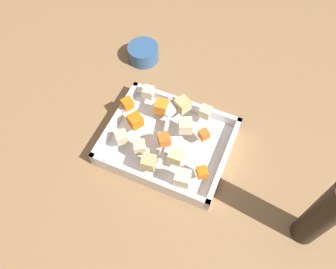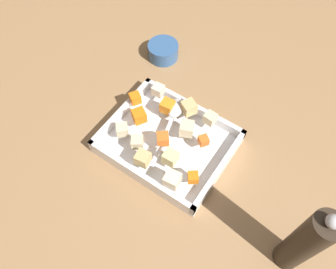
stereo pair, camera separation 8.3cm
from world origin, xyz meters
name	(u,v)px [view 1 (the left image)]	position (x,y,z in m)	size (l,w,h in m)	color
ground_plane	(170,153)	(0.00, 0.00, 0.00)	(4.00, 4.00, 0.00)	#936D47
baking_dish	(168,143)	(0.01, -0.02, 0.01)	(0.31, 0.25, 0.04)	silver
carrot_chunk_mid_left	(164,140)	(0.01, 0.00, 0.06)	(0.03, 0.03, 0.03)	orange
carrot_chunk_back_center	(204,135)	(-0.07, -0.05, 0.06)	(0.02, 0.02, 0.02)	orange
carrot_chunk_mid_right	(135,121)	(0.10, -0.02, 0.06)	(0.03, 0.03, 0.03)	orange
carrot_chunk_corner_ne	(161,107)	(0.06, -0.09, 0.06)	(0.03, 0.03, 0.03)	orange
carrot_chunk_far_right	(128,104)	(0.14, -0.06, 0.06)	(0.03, 0.03, 0.03)	orange
carrot_chunk_near_spoon	(202,172)	(-0.10, 0.04, 0.06)	(0.02, 0.02, 0.02)	orange
potato_chunk_heap_top	(185,126)	(-0.02, -0.06, 0.06)	(0.03, 0.03, 0.03)	beige
potato_chunk_front_center	(205,112)	(-0.05, -0.12, 0.06)	(0.03, 0.03, 0.03)	beige
potato_chunk_heap_side	(176,156)	(-0.03, 0.03, 0.06)	(0.03, 0.03, 0.03)	#E0CC89
potato_chunk_near_left	(149,162)	(0.02, 0.07, 0.06)	(0.03, 0.03, 0.03)	tan
potato_chunk_corner_se	(140,147)	(0.06, 0.04, 0.06)	(0.03, 0.03, 0.03)	beige
potato_chunk_rim_edge	(183,105)	(0.01, -0.11, 0.06)	(0.03, 0.03, 0.03)	tan
potato_chunk_center	(121,137)	(0.11, 0.03, 0.06)	(0.03, 0.03, 0.03)	beige
parsnip_chunk_far_left	(149,92)	(0.11, -0.12, 0.06)	(0.03, 0.03, 0.03)	beige
parsnip_chunk_corner_sw	(182,178)	(-0.06, 0.08, 0.06)	(0.03, 0.03, 0.03)	beige
serving_spoon	(169,112)	(0.04, -0.08, 0.05)	(0.07, 0.21, 0.02)	silver
pepper_mill	(323,215)	(-0.35, 0.07, 0.12)	(0.05, 0.05, 0.26)	#2D2319
small_prep_bowl	(143,53)	(0.20, -0.27, 0.02)	(0.09, 0.09, 0.05)	#33598C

